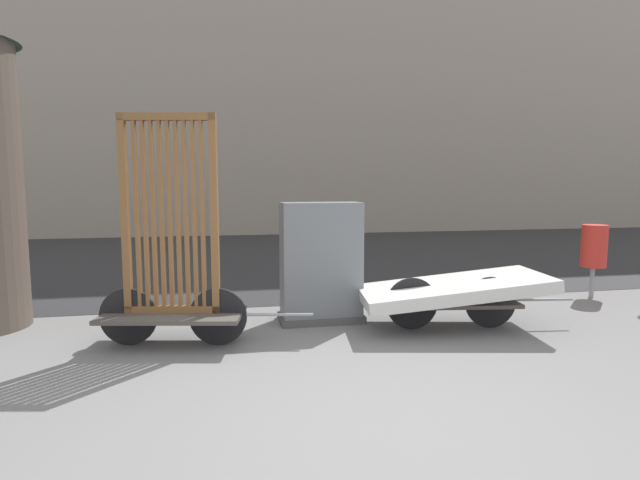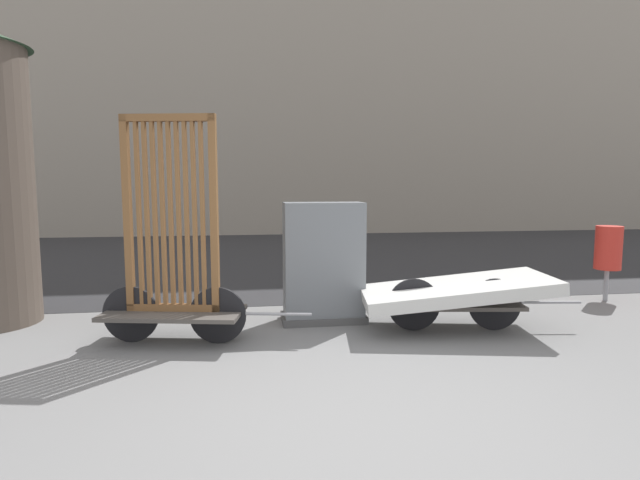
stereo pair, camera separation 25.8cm
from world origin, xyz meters
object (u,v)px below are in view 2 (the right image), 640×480
object	(u,v)px
bike_cart_with_bedframe	(173,265)
utility_cabinet	(323,266)
bike_cart_with_mattress	(455,292)
trash_bin	(608,249)

from	to	relation	value
bike_cart_with_bedframe	utility_cabinet	size ratio (longest dim) A/B	1.63
bike_cart_with_mattress	trash_bin	bearing A→B (deg)	28.94
bike_cart_with_mattress	utility_cabinet	distance (m)	1.49
bike_cart_with_bedframe	utility_cabinet	world-z (taller)	bike_cart_with_bedframe
bike_cart_with_bedframe	trash_bin	world-z (taller)	bike_cart_with_bedframe
utility_cabinet	trash_bin	size ratio (longest dim) A/B	1.34
utility_cabinet	bike_cart_with_mattress	bearing A→B (deg)	-22.94
bike_cart_with_mattress	trash_bin	size ratio (longest dim) A/B	2.36
utility_cabinet	bike_cart_with_bedframe	bearing A→B (deg)	-160.20
trash_bin	bike_cart_with_bedframe	bearing A→B (deg)	-169.61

